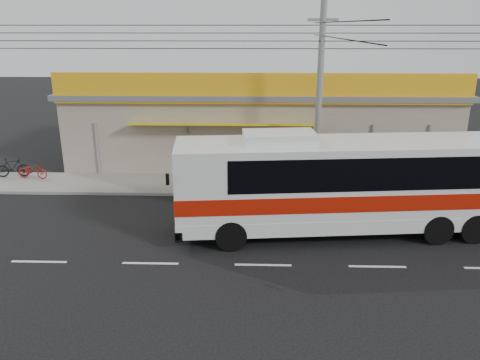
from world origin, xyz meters
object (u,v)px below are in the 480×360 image
Objects in this scene: coach_bus at (355,180)px; motorbike_red at (33,171)px; motorbike_dark at (13,167)px; utility_pole at (322,36)px.

coach_bus is 8.30× the size of motorbike_red.
motorbike_red is 1.23m from motorbike_dark.
coach_bus is at bearing -121.92° from motorbike_dark.
motorbike_red is 0.05× the size of utility_pole.
coach_bus reaches higher than motorbike_dark.
motorbike_dark is at bearing 153.95° from coach_bus.
motorbike_dark is (-1.20, 0.25, 0.10)m from motorbike_red.
motorbike_dark is 17.67m from utility_pole.
utility_pole is at bearing -86.19° from motorbike_red.
coach_bus is 17.13m from motorbike_red.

